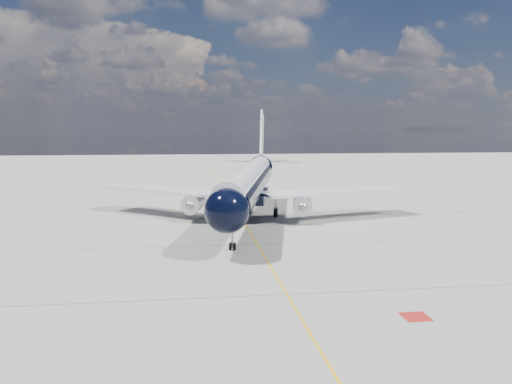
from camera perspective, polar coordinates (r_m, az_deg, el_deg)
The scene contains 4 objects.
ground at distance 68.13m, azimuth -2.13°, elevation -2.20°, with size 320.00×320.00×0.00m, color gray.
taxiway_centerline at distance 63.23m, azimuth -1.70°, elevation -2.92°, with size 0.16×160.00×0.01m, color #EFB40C.
red_marking at distance 31.94m, azimuth 17.78°, elevation -13.42°, with size 1.60×1.60×0.01m, color maroon.
main_airliner at distance 63.40m, azimuth -0.67°, elevation 1.18°, with size 40.03×49.38×14.39m.
Camera 1 is at (-6.36, -36.93, 11.02)m, focal length 35.00 mm.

